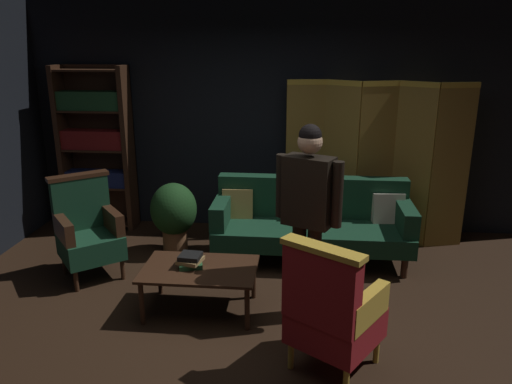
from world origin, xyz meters
TOP-DOWN VIEW (x-y plane):
  - ground_plane at (0.00, 0.00)m, footprint 10.00×10.00m
  - back_wall at (0.00, 2.45)m, footprint 7.20×0.10m
  - folding_screen at (1.28, 2.06)m, footprint 2.10×0.39m
  - bookshelf at (-2.15, 2.19)m, footprint 0.90×0.32m
  - velvet_couch at (0.55, 1.45)m, footprint 2.12×0.78m
  - coffee_table at (-0.44, 0.22)m, footprint 1.00×0.64m
  - armchair_gilt_accent at (0.67, -0.51)m, footprint 0.80×0.80m
  - armchair_wing_left at (-1.72, 0.82)m, footprint 0.81×0.81m
  - standing_figure at (0.49, 0.22)m, footprint 0.54×0.36m
  - potted_plant at (-1.00, 1.47)m, footprint 0.52×0.52m
  - book_green_cloth at (-0.52, 0.23)m, footprint 0.24×0.23m
  - book_tan_leather at (-0.52, 0.23)m, footprint 0.23×0.24m
  - book_black_cloth at (-0.52, 0.23)m, footprint 0.20×0.19m

SIDE VIEW (x-z plane):
  - ground_plane at x=0.00m, z-range 0.00..0.00m
  - coffee_table at x=-0.44m, z-range 0.16..0.58m
  - book_green_cloth at x=-0.52m, z-range 0.42..0.46m
  - velvet_couch at x=0.55m, z-range 0.01..0.89m
  - potted_plant at x=-1.00m, z-range 0.06..0.88m
  - book_tan_leather at x=-0.52m, z-range 0.46..0.50m
  - armchair_gilt_accent at x=0.67m, z-range -0.03..1.01m
  - armchair_wing_left at x=-1.72m, z-range -0.03..1.01m
  - book_black_cloth at x=-0.52m, z-range 0.50..0.54m
  - folding_screen at x=1.28m, z-range 0.04..1.94m
  - standing_figure at x=0.49m, z-range 0.17..1.88m
  - bookshelf at x=-2.15m, z-range 0.06..2.11m
  - back_wall at x=0.00m, z-range 0.00..2.80m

